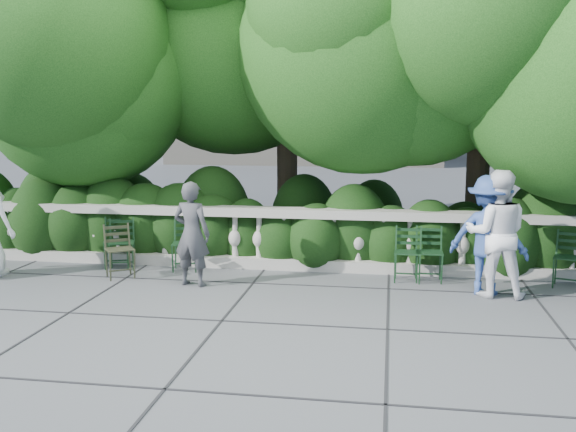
# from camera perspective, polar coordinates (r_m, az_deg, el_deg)

# --- Properties ---
(ground) EXTENTS (90.00, 90.00, 0.00)m
(ground) POSITION_cam_1_polar(r_m,az_deg,el_deg) (8.78, -1.05, -7.47)
(ground) COLOR #4C4E54
(ground) RESTS_ON ground
(balustrade) EXTENTS (12.00, 0.44, 1.00)m
(balustrade) POSITION_cam_1_polar(r_m,az_deg,el_deg) (10.39, 0.70, -2.12)
(balustrade) COLOR #9E998E
(balustrade) RESTS_ON ground
(shrub_hedge) EXTENTS (15.00, 2.60, 1.70)m
(shrub_hedge) POSITION_cam_1_polar(r_m,az_deg,el_deg) (11.66, 1.57, -3.35)
(shrub_hedge) COLOR black
(shrub_hedge) RESTS_ON ground
(tree_canopy) EXTENTS (15.04, 6.52, 6.78)m
(tree_canopy) POSITION_cam_1_polar(r_m,az_deg,el_deg) (11.61, 5.28, 16.23)
(tree_canopy) COLOR #3F3023
(tree_canopy) RESTS_ON ground
(chair_a) EXTENTS (0.58, 0.60, 0.84)m
(chair_a) POSITION_cam_1_polar(r_m,az_deg,el_deg) (10.67, -14.53, -4.80)
(chair_a) COLOR black
(chair_a) RESTS_ON ground
(chair_b) EXTENTS (0.52, 0.55, 0.84)m
(chair_b) POSITION_cam_1_polar(r_m,az_deg,el_deg) (10.38, -9.18, -5.01)
(chair_b) COLOR black
(chair_b) RESTS_ON ground
(chair_c) EXTENTS (0.57, 0.60, 0.84)m
(chair_c) POSITION_cam_1_polar(r_m,az_deg,el_deg) (10.82, -14.96, -4.62)
(chair_c) COLOR black
(chair_c) RESTS_ON ground
(chair_d) EXTENTS (0.46, 0.50, 0.84)m
(chair_d) POSITION_cam_1_polar(r_m,az_deg,el_deg) (9.75, 10.51, -5.95)
(chair_d) COLOR black
(chair_d) RESTS_ON ground
(chair_e) EXTENTS (0.44, 0.48, 0.84)m
(chair_e) POSITION_cam_1_polar(r_m,az_deg,el_deg) (9.82, 12.40, -5.91)
(chair_e) COLOR black
(chair_e) RESTS_ON ground
(chair_f) EXTENTS (0.57, 0.60, 0.84)m
(chair_f) POSITION_cam_1_polar(r_m,az_deg,el_deg) (10.09, 23.47, -6.04)
(chair_f) COLOR black
(chair_f) RESTS_ON ground
(chair_weathered) EXTENTS (0.64, 0.65, 0.84)m
(chair_weathered) POSITION_cam_1_polar(r_m,az_deg,el_deg) (10.13, -14.47, -5.52)
(chair_weathered) COLOR black
(chair_weathered) RESTS_ON ground
(person_woman_grey) EXTENTS (0.62, 0.47, 1.54)m
(person_woman_grey) POSITION_cam_1_polar(r_m,az_deg,el_deg) (9.46, -8.54, -1.58)
(person_woman_grey) COLOR #404145
(person_woman_grey) RESTS_ON ground
(person_casual_man) EXTENTS (0.89, 0.71, 1.75)m
(person_casual_man) POSITION_cam_1_polar(r_m,az_deg,el_deg) (9.23, 18.05, -1.51)
(person_casual_man) COLOR white
(person_casual_man) RESTS_ON ground
(person_older_blue) EXTENTS (1.23, 0.96, 1.67)m
(person_older_blue) POSITION_cam_1_polar(r_m,az_deg,el_deg) (9.30, 17.39, -1.66)
(person_older_blue) COLOR #2F4A8D
(person_older_blue) RESTS_ON ground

